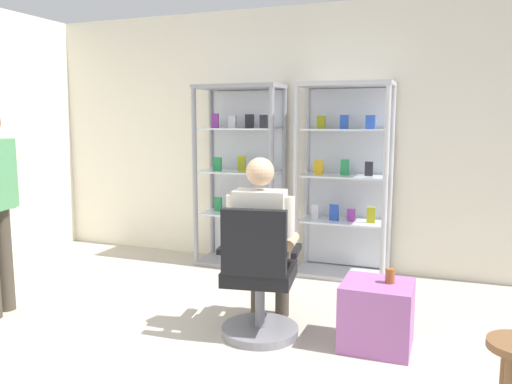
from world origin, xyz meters
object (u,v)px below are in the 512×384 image
Objects in this scene: display_cabinet_right at (345,179)px; tea_glass at (390,276)px; office_chair at (258,285)px; seated_shopkeeper at (263,235)px; display_cabinet_left at (242,175)px; storage_crate at (377,315)px.

display_cabinet_right is 18.83× the size of tea_glass.
office_chair is at bearing -168.50° from tea_glass.
seated_shopkeeper reaches higher than office_chair.
display_cabinet_left and display_cabinet_right have the same top height.
seated_shopkeeper is at bearing -178.86° from tea_glass.
tea_glass is (1.73, -1.57, -0.46)m from display_cabinet_left.
display_cabinet_left is at bearing -179.99° from display_cabinet_right.
display_cabinet_right is 4.06× the size of storage_crate.
office_chair is (0.85, -1.75, -0.57)m from display_cabinet_left.
storage_crate is at bearing -0.33° from seated_shopkeeper.
tea_glass is at bearing -42.14° from display_cabinet_left.
office_chair is 0.74× the size of seated_shopkeeper.
office_chair is 0.91m from tea_glass.
display_cabinet_right is at bearing 109.29° from storage_crate.
display_cabinet_left reaches higher than tea_glass.
display_cabinet_right is 1.63m from seated_shopkeeper.
office_chair reaches higher than storage_crate.
storage_crate is at bearing -43.83° from display_cabinet_left.
display_cabinet_left is 1.98× the size of office_chair.
display_cabinet_left is 1.10m from display_cabinet_right.
tea_glass is (0.91, 0.02, -0.21)m from seated_shopkeeper.
seated_shopkeeper is (-0.28, -1.59, -0.25)m from display_cabinet_right.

